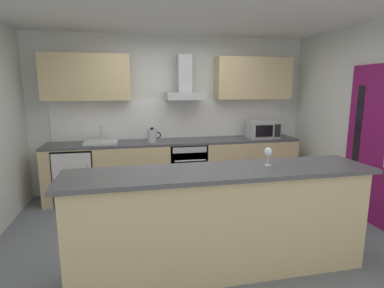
# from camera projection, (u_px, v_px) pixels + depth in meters

# --- Properties ---
(ground) EXTENTS (5.65, 4.65, 0.02)m
(ground) POSITION_uv_depth(u_px,v_px,m) (197.00, 235.00, 3.69)
(ground) COLOR slate
(ceiling) EXTENTS (5.65, 4.65, 0.02)m
(ceiling) POSITION_uv_depth(u_px,v_px,m) (198.00, 6.00, 3.21)
(ceiling) COLOR white
(wall_back) EXTENTS (5.65, 0.12, 2.60)m
(wall_back) POSITION_uv_depth(u_px,v_px,m) (173.00, 114.00, 5.27)
(wall_back) COLOR silver
(wall_back) RESTS_ON ground
(wall_right) EXTENTS (0.12, 4.65, 2.60)m
(wall_right) POSITION_uv_depth(u_px,v_px,m) (376.00, 123.00, 3.94)
(wall_right) COLOR silver
(wall_right) RESTS_ON ground
(backsplash_tile) EXTENTS (3.96, 0.02, 0.66)m
(backsplash_tile) POSITION_uv_depth(u_px,v_px,m) (174.00, 119.00, 5.21)
(backsplash_tile) COLOR white
(counter_back) EXTENTS (4.10, 0.60, 0.90)m
(counter_back) POSITION_uv_depth(u_px,v_px,m) (177.00, 167.00, 5.06)
(counter_back) COLOR #D1B784
(counter_back) RESTS_ON ground
(counter_island) EXTENTS (2.87, 0.64, 1.02)m
(counter_island) POSITION_uv_depth(u_px,v_px,m) (221.00, 221.00, 2.87)
(counter_island) COLOR #D1B784
(counter_island) RESTS_ON ground
(upper_cabinets) EXTENTS (4.04, 0.32, 0.70)m
(upper_cabinets) POSITION_uv_depth(u_px,v_px,m) (174.00, 78.00, 4.93)
(upper_cabinets) COLOR #D1B784
(side_door) EXTENTS (0.08, 0.85, 2.05)m
(side_door) POSITION_uv_depth(u_px,v_px,m) (371.00, 145.00, 3.94)
(side_door) COLOR #7A1456
(side_door) RESTS_ON ground
(oven) EXTENTS (0.60, 0.62, 0.80)m
(oven) POSITION_uv_depth(u_px,v_px,m) (186.00, 166.00, 5.06)
(oven) COLOR slate
(oven) RESTS_ON ground
(refrigerator) EXTENTS (0.58, 0.60, 0.85)m
(refrigerator) POSITION_uv_depth(u_px,v_px,m) (76.00, 175.00, 4.70)
(refrigerator) COLOR white
(refrigerator) RESTS_ON ground
(microwave) EXTENTS (0.50, 0.38, 0.30)m
(microwave) POSITION_uv_depth(u_px,v_px,m) (263.00, 129.00, 5.20)
(microwave) COLOR #B7BABC
(microwave) RESTS_ON counter_back
(sink) EXTENTS (0.50, 0.40, 0.26)m
(sink) POSITION_uv_depth(u_px,v_px,m) (101.00, 142.00, 4.71)
(sink) COLOR silver
(sink) RESTS_ON counter_back
(kettle) EXTENTS (0.29, 0.15, 0.24)m
(kettle) POSITION_uv_depth(u_px,v_px,m) (152.00, 136.00, 4.81)
(kettle) COLOR #B7BABC
(kettle) RESTS_ON counter_back
(range_hood) EXTENTS (0.62, 0.45, 0.72)m
(range_hood) POSITION_uv_depth(u_px,v_px,m) (185.00, 86.00, 4.94)
(range_hood) COLOR #B7BABC
(wine_glass) EXTENTS (0.08, 0.08, 0.18)m
(wine_glass) POSITION_uv_depth(u_px,v_px,m) (268.00, 153.00, 2.90)
(wine_glass) COLOR silver
(wine_glass) RESTS_ON counter_island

